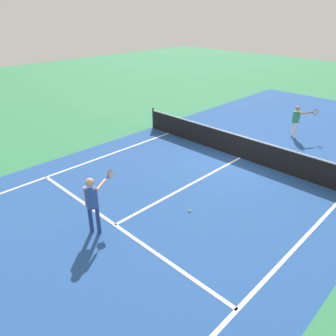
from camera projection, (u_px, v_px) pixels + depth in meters
name	position (u px, v px, depth m)	size (l,w,h in m)	color
ground_plane	(240.00, 158.00, 13.26)	(60.00, 60.00, 0.00)	#337F51
court_surface_inbounds	(240.00, 158.00, 13.26)	(10.62, 24.40, 0.00)	#234C93
line_sideline_left	(58.00, 173.00, 12.04)	(0.10, 11.89, 0.01)	white
line_sideline_right	(249.00, 297.00, 6.89)	(0.10, 11.89, 0.01)	white
line_service_near	(115.00, 225.00, 9.18)	(8.22, 0.10, 0.01)	white
line_center_service	(189.00, 185.00, 11.22)	(0.10, 6.40, 0.01)	white
net	(241.00, 147.00, 13.04)	(10.52, 0.09, 1.07)	#33383D
player_near	(93.00, 199.00, 8.45)	(0.63, 1.15, 1.68)	navy
player_far	(297.00, 118.00, 14.97)	(0.89, 0.91, 1.50)	white
tennis_ball_mid_court	(190.00, 211.00, 9.75)	(0.07, 0.07, 0.07)	#CCE033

